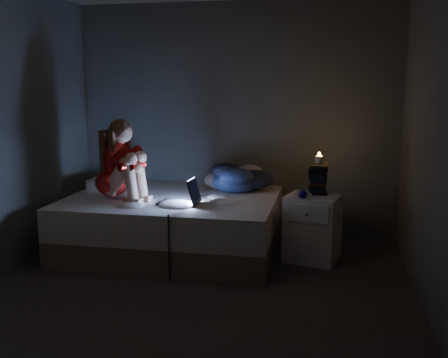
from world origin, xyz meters
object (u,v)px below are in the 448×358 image
(nightstand, at_px, (312,228))
(phone, at_px, (304,196))
(candle, at_px, (319,159))
(laptop, at_px, (178,191))
(woman, at_px, (111,159))
(bed, at_px, (173,224))

(nightstand, xyz_separation_m, phone, (-0.09, -0.06, 0.33))
(nightstand, bearing_deg, candle, 81.67)
(laptop, height_order, candle, candle)
(laptop, distance_m, phone, 1.20)
(woman, height_order, candle, woman)
(candle, bearing_deg, phone, -128.85)
(bed, relative_size, nightstand, 3.24)
(woman, relative_size, phone, 5.76)
(phone, bearing_deg, nightstand, 26.88)
(laptop, xyz_separation_m, phone, (1.18, 0.25, -0.05))
(candle, relative_size, phone, 0.57)
(nightstand, relative_size, phone, 4.64)
(woman, bearing_deg, phone, 21.10)
(nightstand, bearing_deg, phone, -131.98)
(phone, bearing_deg, woman, 177.80)
(bed, distance_m, woman, 0.91)
(laptop, relative_size, phone, 2.65)
(woman, height_order, laptop, woman)
(woman, relative_size, laptop, 2.17)
(bed, distance_m, phone, 1.38)
(bed, xyz_separation_m, laptop, (0.15, -0.31, 0.42))
(woman, relative_size, candle, 10.08)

